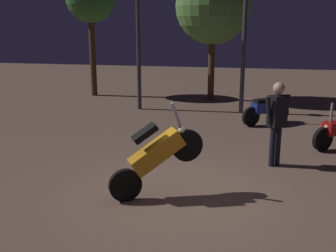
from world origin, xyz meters
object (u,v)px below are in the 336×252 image
(motorcycle_blue_parked_right, at_px, (266,109))
(person_rider_beside, at_px, (277,116))
(streetlamp_near, at_px, (138,9))
(streetlamp_far, at_px, (245,15))
(motorcycle_orange_foreground, at_px, (156,155))

(motorcycle_blue_parked_right, bearing_deg, person_rider_beside, -127.29)
(person_rider_beside, bearing_deg, streetlamp_near, 177.67)
(person_rider_beside, bearing_deg, streetlamp_far, 146.14)
(motorcycle_orange_foreground, xyz_separation_m, motorcycle_blue_parked_right, (2.01, 5.60, -0.31))
(motorcycle_blue_parked_right, xyz_separation_m, streetlamp_far, (-0.75, 1.42, 2.66))
(streetlamp_far, bearing_deg, person_rider_beside, -80.87)
(motorcycle_orange_foreground, xyz_separation_m, streetlamp_far, (1.26, 7.02, 2.35))
(streetlamp_near, bearing_deg, motorcycle_orange_foreground, -72.67)
(person_rider_beside, relative_size, streetlamp_far, 0.36)
(motorcycle_blue_parked_right, distance_m, streetlamp_near, 5.22)
(motorcycle_orange_foreground, distance_m, motorcycle_blue_parked_right, 5.96)
(streetlamp_near, xyz_separation_m, streetlamp_far, (3.42, 0.09, -0.20))
(motorcycle_orange_foreground, relative_size, streetlamp_far, 0.34)
(streetlamp_near, distance_m, streetlamp_far, 3.43)
(motorcycle_blue_parked_right, height_order, streetlamp_near, streetlamp_near)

